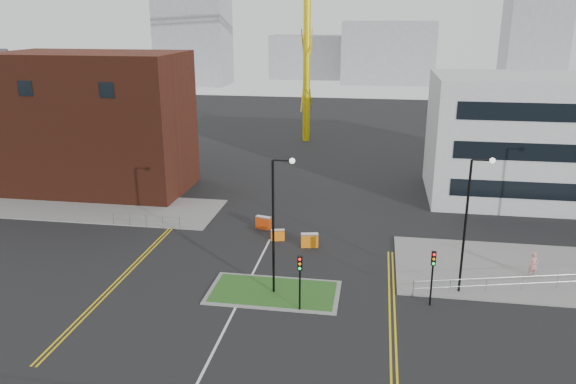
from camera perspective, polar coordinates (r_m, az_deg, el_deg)
name	(u,v)px	position (r m, az deg, el deg)	size (l,w,h in m)	color
ground	(209,361)	(31.22, -8.04, -16.59)	(200.00, 200.00, 0.00)	black
pavement_left	(74,206)	(57.15, -20.94, -1.37)	(28.00, 8.00, 0.12)	slate
pavement_right	(569,274)	(44.49, 26.62, -7.44)	(24.00, 10.00, 0.12)	slate
island_kerb	(274,292)	(37.44, -1.45, -10.15)	(8.60, 4.60, 0.08)	slate
grass_island	(274,292)	(37.43, -1.45, -10.12)	(8.00, 4.00, 0.12)	#1F4A18
brick_building	(70,123)	(62.04, -21.31, 6.51)	(24.20, 10.07, 14.24)	#481D12
office_block	(564,140)	(60.37, 26.23, 4.80)	(25.00, 12.20, 12.00)	#B5B8BA
streetlamp_island	(277,216)	(35.23, -1.17, -2.42)	(1.46, 0.36, 9.18)	black
streetlamp_right_near	(470,215)	(37.09, 17.99, -2.27)	(1.46, 0.36, 9.18)	black
traffic_light_island	(300,273)	(34.23, 1.21, -8.20)	(0.28, 0.33, 3.65)	black
traffic_light_right	(433,268)	(35.98, 14.50, -7.46)	(0.28, 0.33, 3.65)	black
railing_left	(146,219)	(49.60, -14.22, -2.70)	(6.05, 0.05, 1.10)	gray
railing_right	(558,279)	(41.58, 25.74, -7.94)	(19.05, 5.05, 1.10)	gray
centre_line	(219,340)	(32.82, -7.00, -14.68)	(0.15, 30.00, 0.01)	silver
yellow_left_a	(129,268)	(42.37, -15.85, -7.47)	(0.12, 24.00, 0.01)	gold
yellow_left_b	(133,269)	(42.25, -15.48, -7.51)	(0.12, 24.00, 0.01)	gold
yellow_right_a	(390,318)	(35.21, 10.30, -12.44)	(0.12, 20.00, 0.01)	gold
yellow_right_b	(395,318)	(35.22, 10.80, -12.46)	(0.12, 20.00, 0.01)	gold
skyline_a	(194,41)	(152.54, -9.57, 14.87)	(18.00, 12.00, 22.00)	gray
skyline_b	(388,53)	(154.87, 10.12, 13.76)	(24.00, 12.00, 16.00)	gray
skyline_c	(535,30)	(154.07, 23.83, 14.82)	(14.00, 12.00, 28.00)	gray
skyline_d	(324,57)	(165.77, 3.65, 13.52)	(30.00, 12.00, 12.00)	gray
pedestrian	(533,265)	(42.61, 23.67, -6.81)	(0.69, 0.45, 1.88)	tan
barrier_left	(263,222)	(47.86, -2.51, -3.08)	(1.39, 0.79, 1.11)	#C5380A
barrier_mid	(278,235)	(45.46, -1.05, -4.34)	(1.15, 0.61, 0.92)	orange
barrier_right	(310,240)	(44.18, 2.20, -4.86)	(1.40, 0.70, 1.13)	orange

